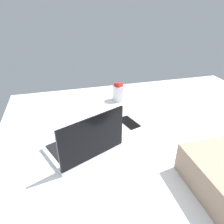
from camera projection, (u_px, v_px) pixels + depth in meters
bed_mattress at (158, 141)px, 124.42cm from camera, size 180.00×140.00×18.00cm
laptop at (84, 144)px, 100.27cm from camera, size 39.50×34.42×23.00cm
snack_cup at (119, 92)px, 149.69cm from camera, size 9.00×9.06×14.07cm
cell_phone at (129, 122)px, 124.85cm from camera, size 10.60×15.38×0.80cm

